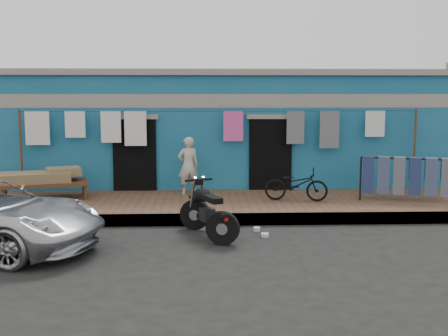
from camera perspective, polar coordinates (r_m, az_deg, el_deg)
ground at (r=10.29m, az=0.44°, el=-7.83°), size 80.00×80.00×0.00m
sidewalk at (r=13.18m, az=-0.17°, el=-3.85°), size 28.00×3.00×0.25m
curb at (r=11.76m, az=0.09°, el=-5.25°), size 28.00×0.10×0.25m
building at (r=16.93m, az=-0.67°, el=4.01°), size 12.20×5.20×3.36m
clothesline at (r=14.19m, az=-2.48°, el=3.75°), size 10.06×0.06×2.10m
seated_person at (r=13.91m, az=-3.66°, el=0.25°), size 0.59×0.47×1.43m
bicycle at (r=13.16m, az=7.34°, el=-1.30°), size 1.52×0.80×0.94m
motorcycle at (r=10.74m, az=-1.62°, el=-4.26°), size 1.77×2.06×1.06m
charpoy at (r=13.96m, az=-17.74°, el=-1.60°), size 2.54×1.99×0.70m
jeans_rack at (r=13.72m, az=18.06°, el=-1.00°), size 2.46×1.73×1.06m
litter_a at (r=11.43m, az=-2.24°, el=-6.06°), size 0.19×0.15×0.08m
litter_b at (r=11.30m, az=3.35°, el=-6.23°), size 0.15×0.18×0.08m
litter_c at (r=10.87m, az=4.18°, el=-6.82°), size 0.15×0.18×0.07m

